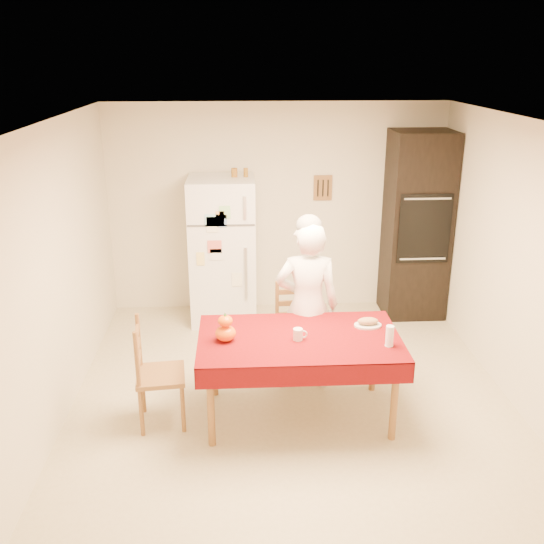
{
  "coord_description": "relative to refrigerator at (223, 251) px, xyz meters",
  "views": [
    {
      "loc": [
        -0.45,
        -4.84,
        3.0
      ],
      "look_at": [
        -0.17,
        0.2,
        1.18
      ],
      "focal_mm": 40.0,
      "sensor_mm": 36.0,
      "label": 1
    }
  ],
  "objects": [
    {
      "name": "spice_jar_mid",
      "position": [
        0.16,
        0.05,
        0.9
      ],
      "size": [
        0.05,
        0.05,
        0.1
      ],
      "primitive_type": "cylinder",
      "color": "#955B1B",
      "rests_on": "refrigerator"
    },
    {
      "name": "chair_left",
      "position": [
        -0.55,
        -2.18,
        -0.34
      ],
      "size": [
        0.44,
        0.46,
        0.95
      ],
      "rotation": [
        0.0,
        0.0,
        1.68
      ],
      "color": "brown",
      "rests_on": "floor"
    },
    {
      "name": "dining_table",
      "position": [
        0.68,
        -2.14,
        -0.16
      ],
      "size": [
        1.7,
        1.0,
        0.76
      ],
      "color": "brown",
      "rests_on": "floor"
    },
    {
      "name": "spice_jar_left",
      "position": [
        0.14,
        0.05,
        0.9
      ],
      "size": [
        0.05,
        0.05,
        0.1
      ],
      "primitive_type": "cylinder",
      "color": "#8F5E1A",
      "rests_on": "refrigerator"
    },
    {
      "name": "oven_cabinet",
      "position": [
        2.28,
        0.05,
        0.25
      ],
      "size": [
        0.7,
        0.62,
        2.2
      ],
      "color": "black",
      "rests_on": "floor"
    },
    {
      "name": "spice_jar_right",
      "position": [
        0.28,
        0.05,
        0.9
      ],
      "size": [
        0.05,
        0.05,
        0.1
      ],
      "primitive_type": "cylinder",
      "color": "#8A5C19",
      "rests_on": "refrigerator"
    },
    {
      "name": "floor",
      "position": [
        0.65,
        -1.88,
        -0.85
      ],
      "size": [
        4.5,
        4.5,
        0.0
      ],
      "primitive_type": "plane",
      "color": "tan",
      "rests_on": "ground"
    },
    {
      "name": "refrigerator",
      "position": [
        0.0,
        0.0,
        0.0
      ],
      "size": [
        0.75,
        0.74,
        1.7
      ],
      "color": "white",
      "rests_on": "floor"
    },
    {
      "name": "seated_woman",
      "position": [
        0.81,
        -1.6,
        -0.04
      ],
      "size": [
        0.62,
        0.43,
        1.62
      ],
      "primitive_type": "imported",
      "rotation": [
        0.0,
        0.0,
        3.07
      ],
      "color": "white",
      "rests_on": "floor"
    },
    {
      "name": "wine_glass",
      "position": [
        1.4,
        -2.35,
        -0.0
      ],
      "size": [
        0.07,
        0.07,
        0.18
      ],
      "primitive_type": "cylinder",
      "color": "white",
      "rests_on": "dining_table"
    },
    {
      "name": "coffee_mug",
      "position": [
        0.66,
        -2.2,
        -0.04
      ],
      "size": [
        0.08,
        0.08,
        0.1
      ],
      "primitive_type": "cylinder",
      "color": "silver",
      "rests_on": "dining_table"
    },
    {
      "name": "room_shell",
      "position": [
        0.65,
        -1.88,
        0.77
      ],
      "size": [
        4.02,
        4.52,
        2.51
      ],
      "color": "beige",
      "rests_on": "ground"
    },
    {
      "name": "pumpkin_lower",
      "position": [
        0.07,
        -2.17,
        -0.02
      ],
      "size": [
        0.17,
        0.17,
        0.13
      ],
      "primitive_type": "ellipsoid",
      "color": "#CE3C04",
      "rests_on": "dining_table"
    },
    {
      "name": "chair_far",
      "position": [
        0.73,
        -1.41,
        -0.34
      ],
      "size": [
        0.44,
        0.42,
        0.95
      ],
      "rotation": [
        0.0,
        0.0,
        0.06
      ],
      "color": "brown",
      "rests_on": "floor"
    },
    {
      "name": "pumpkin_upper",
      "position": [
        0.07,
        -2.17,
        0.09
      ],
      "size": [
        0.12,
        0.12,
        0.09
      ],
      "primitive_type": "ellipsoid",
      "color": "#DC5305",
      "rests_on": "pumpkin_lower"
    },
    {
      "name": "bread_loaf",
      "position": [
        1.3,
        -1.96,
        -0.04
      ],
      "size": [
        0.18,
        0.1,
        0.06
      ],
      "primitive_type": "ellipsoid",
      "color": "#A77C52",
      "rests_on": "bread_plate"
    },
    {
      "name": "bread_plate",
      "position": [
        1.3,
        -1.96,
        -0.08
      ],
      "size": [
        0.24,
        0.24,
        0.02
      ],
      "primitive_type": "cylinder",
      "color": "silver",
      "rests_on": "dining_table"
    }
  ]
}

